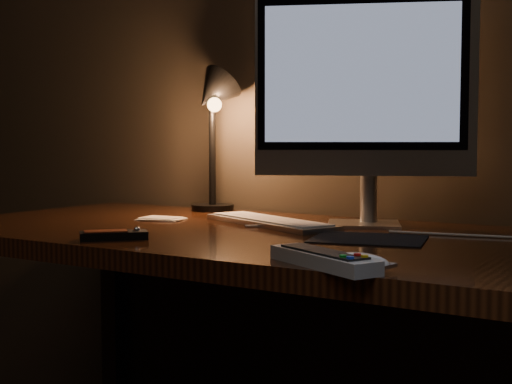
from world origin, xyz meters
The scene contains 10 objects.
desk centered at (0.00, 1.93, 0.62)m, with size 1.60×0.75×0.75m.
monitor centered at (0.15, 2.06, 1.07)m, with size 0.48×0.24×0.53m.
keyboard centered at (-0.05, 1.97, 0.76)m, with size 0.40×0.11×0.02m, color silver.
mousepad centered at (0.26, 1.85, 0.75)m, with size 0.22×0.18×0.00m, color black.
mouse centered at (0.38, 1.52, 0.76)m, with size 0.10×0.05×0.02m, color white.
media_remote centered at (-0.18, 1.58, 0.76)m, with size 0.13×0.13×0.03m.
tv_remote centered at (0.32, 1.52, 0.76)m, with size 0.23×0.15×0.03m.
papers centered at (-0.34, 1.92, 0.75)m, with size 0.11×0.08×0.01m, color white.
desk_lamp centered at (-0.34, 2.15, 1.03)m, with size 0.19×0.21×0.41m.
cable centered at (0.24, 1.98, 0.75)m, with size 0.01×0.01×0.64m, color white.
Camera 1 is at (0.82, 0.52, 0.95)m, focal length 50.00 mm.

